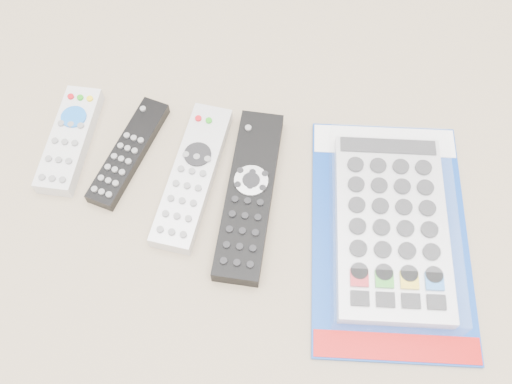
% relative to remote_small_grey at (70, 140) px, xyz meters
% --- Properties ---
extents(remote_small_grey, '(0.06, 0.17, 0.03)m').
position_rel_remote_small_grey_xyz_m(remote_small_grey, '(0.00, 0.00, 0.00)').
color(remote_small_grey, silver).
rests_on(remote_small_grey, ground).
extents(remote_slim_black, '(0.07, 0.18, 0.02)m').
position_rel_remote_small_grey_xyz_m(remote_slim_black, '(0.08, -0.00, -0.00)').
color(remote_slim_black, black).
rests_on(remote_slim_black, ground).
extents(remote_silver_dvd, '(0.07, 0.22, 0.02)m').
position_rel_remote_small_grey_xyz_m(remote_silver_dvd, '(0.18, -0.03, -0.00)').
color(remote_silver_dvd, silver).
rests_on(remote_silver_dvd, ground).
extents(remote_large_black, '(0.07, 0.24, 0.03)m').
position_rel_remote_small_grey_xyz_m(remote_large_black, '(0.26, -0.04, 0.00)').
color(remote_large_black, black).
rests_on(remote_large_black, ground).
extents(jumbo_remote_packaged, '(0.24, 0.35, 0.04)m').
position_rel_remote_small_grey_xyz_m(jumbo_remote_packaged, '(0.44, -0.06, 0.01)').
color(jumbo_remote_packaged, '#0E3BA0').
rests_on(jumbo_remote_packaged, ground).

